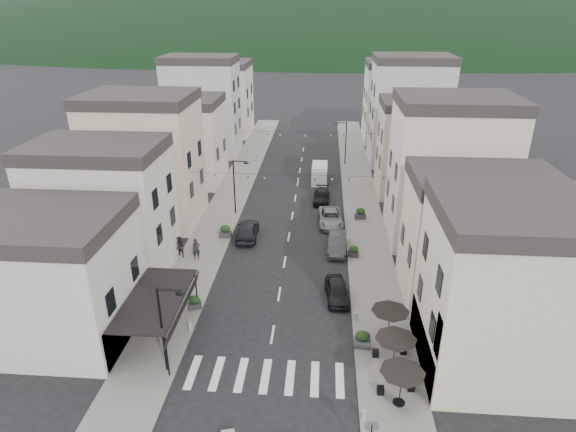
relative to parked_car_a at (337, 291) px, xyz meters
name	(u,v)px	position (x,y,z in m)	size (l,w,h in m)	color
ground	(261,401)	(-4.45, -10.71, -0.70)	(700.00, 700.00, 0.00)	black
sidewalk_left	(233,193)	(-11.95, 21.29, -0.64)	(4.00, 76.00, 0.12)	slate
sidewalk_right	(360,196)	(3.05, 21.29, -0.64)	(4.00, 76.00, 0.12)	slate
hill_backdrop	(322,38)	(-4.45, 289.29, -0.70)	(640.00, 360.00, 70.00)	black
boutique_building	(34,283)	(-19.95, -5.71, 3.30)	(12.00, 8.00, 8.00)	beige
bistro_building	(515,299)	(10.05, -6.71, 4.30)	(10.00, 8.00, 10.00)	beige
boutique_awning	(159,300)	(-11.70, -5.71, 2.41)	(3.77, 7.50, 3.28)	black
buildings_row_left	(184,130)	(-18.95, 27.05, 5.42)	(10.20, 54.16, 14.00)	beige
buildings_row_right	(420,135)	(10.05, 25.89, 5.62)	(10.20, 54.16, 14.50)	beige
cafe_terrace	(395,343)	(3.25, -7.91, 1.65)	(2.50, 8.10, 2.53)	black
streetlamp_left_near	(166,322)	(-10.27, -8.71, 3.00)	(1.70, 0.56, 6.00)	black
streetlamp_left_far	(237,182)	(-10.27, 15.29, 3.00)	(1.70, 0.56, 6.00)	black
streetlamp_right_far	(344,139)	(1.37, 33.29, 3.00)	(1.70, 0.56, 6.00)	black
bollards	(272,334)	(-4.45, -5.21, -0.28)	(11.66, 10.26, 0.60)	gray
bunting_near	(290,178)	(-4.45, 11.29, 4.95)	(19.00, 0.28, 0.62)	black
bunting_far	(299,135)	(-4.45, 27.29, 4.95)	(19.00, 0.28, 0.62)	black
parked_car_a	(337,291)	(0.00, 0.00, 0.00)	(1.66, 4.12, 1.40)	black
parked_car_b	(337,243)	(0.15, 7.83, 0.05)	(1.60, 4.59, 1.51)	#323235
parked_car_c	(331,218)	(-0.43, 13.51, 0.01)	(2.37, 5.14, 1.43)	gray
parked_car_d	(321,196)	(-1.43, 19.48, -0.06)	(1.79, 4.41, 1.28)	black
parked_car_e	(247,230)	(-8.40, 9.78, 0.13)	(1.96, 4.88, 1.66)	black
delivery_van	(320,173)	(-1.77, 26.32, 0.42)	(1.93, 4.80, 2.30)	white
pedestrian_a	(196,249)	(-12.18, 5.12, 0.38)	(0.70, 0.46, 1.92)	black
pedestrian_b	(180,247)	(-13.65, 5.35, 0.40)	(0.95, 0.74, 1.96)	black
planter_la	(195,302)	(-10.45, -2.23, -0.06)	(1.08, 0.83, 1.08)	#29292B
planter_lb	(226,231)	(-10.47, 9.53, 0.03)	(1.13, 0.63, 1.26)	#2F2E31
planter_ra	(362,339)	(1.55, -5.66, 0.02)	(1.16, 0.72, 1.24)	#313133
planter_rb	(353,251)	(1.55, 6.61, -0.07)	(1.02, 0.67, 1.06)	#29292C
planter_rc	(360,213)	(2.67, 14.85, 0.01)	(1.16, 0.75, 1.22)	#2F2F32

